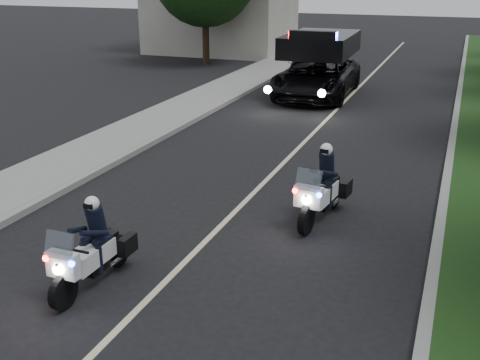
# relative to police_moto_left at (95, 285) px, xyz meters

# --- Properties ---
(ground) EXTENTS (120.00, 120.00, 0.00)m
(ground) POSITION_rel_police_moto_left_xyz_m (1.03, 0.90, 0.00)
(ground) COLOR black
(ground) RESTS_ON ground
(curb_right) EXTENTS (0.20, 60.00, 0.15)m
(curb_right) POSITION_rel_police_moto_left_xyz_m (5.13, 10.90, 0.07)
(curb_right) COLOR gray
(curb_right) RESTS_ON ground
(grass_verge) EXTENTS (1.20, 60.00, 0.16)m
(grass_verge) POSITION_rel_police_moto_left_xyz_m (5.83, 10.90, 0.08)
(grass_verge) COLOR #193814
(grass_verge) RESTS_ON ground
(curb_left) EXTENTS (0.20, 60.00, 0.15)m
(curb_left) POSITION_rel_police_moto_left_xyz_m (-3.07, 10.90, 0.07)
(curb_left) COLOR gray
(curb_left) RESTS_ON ground
(sidewalk_left) EXTENTS (2.00, 60.00, 0.16)m
(sidewalk_left) POSITION_rel_police_moto_left_xyz_m (-4.17, 10.90, 0.08)
(sidewalk_left) COLOR gray
(sidewalk_left) RESTS_ON ground
(lane_marking) EXTENTS (0.12, 50.00, 0.01)m
(lane_marking) POSITION_rel_police_moto_left_xyz_m (1.03, 10.90, 0.00)
(lane_marking) COLOR #BFB78C
(lane_marking) RESTS_ON ground
(police_moto_left) EXTENTS (0.66, 1.79, 1.51)m
(police_moto_left) POSITION_rel_police_moto_left_xyz_m (0.00, 0.00, 0.00)
(police_moto_left) COLOR silver
(police_moto_left) RESTS_ON ground
(police_moto_right) EXTENTS (0.89, 1.95, 1.60)m
(police_moto_right) POSITION_rel_police_moto_left_xyz_m (2.82, 3.90, 0.00)
(police_moto_right) COLOR white
(police_moto_right) RESTS_ON ground
(police_suv) EXTENTS (2.88, 5.95, 2.86)m
(police_suv) POSITION_rel_police_moto_left_xyz_m (-0.24, 15.89, 0.00)
(police_suv) COLOR black
(police_suv) RESTS_ON ground
(bicycle) EXTENTS (0.68, 1.57, 0.80)m
(bicycle) POSITION_rel_police_moto_left_xyz_m (-1.53, 17.15, 0.00)
(bicycle) COLOR black
(bicycle) RESTS_ON ground
(cyclist) EXTENTS (0.65, 0.47, 1.70)m
(cyclist) POSITION_rel_police_moto_left_xyz_m (-1.53, 17.15, 0.00)
(cyclist) COLOR black
(cyclist) RESTS_ON ground
(tree_left_near) EXTENTS (6.81, 6.81, 8.95)m
(tree_left_near) POSITION_rel_police_moto_left_xyz_m (-7.76, 21.87, 0.00)
(tree_left_near) COLOR #163812
(tree_left_near) RESTS_ON ground
(tree_left_far) EXTENTS (8.43, 8.43, 11.04)m
(tree_left_far) POSITION_rel_police_moto_left_xyz_m (-8.80, 29.14, 0.00)
(tree_left_far) COLOR black
(tree_left_far) RESTS_ON ground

